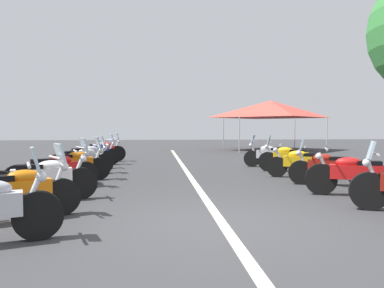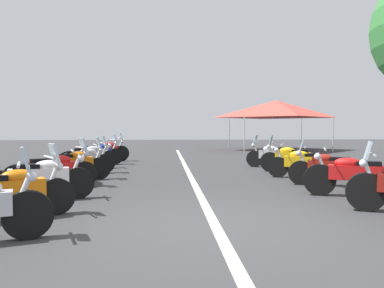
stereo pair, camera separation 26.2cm
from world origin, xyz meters
name	(u,v)px [view 1 (the left image)]	position (x,y,z in m)	size (l,w,h in m)	color
ground_plane	(222,224)	(0.00, 0.00, 0.00)	(80.00, 80.00, 0.00)	#38383A
lane_centre_stripe	(190,176)	(5.63, 0.00, 0.00)	(26.35, 0.16, 0.01)	beige
motorcycle_left_row_1	(14,192)	(0.44, 3.19, 0.46)	(1.20, 1.91, 1.20)	black
motorcycle_left_row_2	(43,178)	(2.04, 3.22, 0.46)	(0.88, 2.07, 1.00)	black
motorcycle_left_row_3	(54,170)	(3.47, 3.38, 0.46)	(1.19, 1.96, 1.20)	black
motorcycle_left_row_4	(73,164)	(4.94, 3.27, 0.46)	(0.93, 2.04, 1.20)	black
motorcycle_left_row_5	(82,160)	(6.46, 3.32, 0.46)	(0.87, 1.97, 1.20)	black
motorcycle_left_row_6	(86,156)	(7.91, 3.44, 0.45)	(0.95, 1.98, 1.00)	black
motorcycle_left_row_7	(95,153)	(9.27, 3.37, 0.47)	(1.10, 1.94, 1.21)	black
motorcycle_left_row_8	(102,151)	(10.82, 3.31, 0.48)	(0.92, 2.02, 1.23)	black
motorcycle_right_row_2	(356,174)	(2.01, -3.22, 0.47)	(0.99, 2.04, 1.02)	black
motorcycle_right_row_3	(328,167)	(3.53, -3.31, 0.46)	(0.99, 1.93, 1.20)	black
motorcycle_right_row_4	(303,163)	(4.97, -3.24, 0.45)	(1.05, 2.02, 0.98)	black
motorcycle_right_row_5	(290,158)	(6.48, -3.37, 0.47)	(1.01, 2.01, 1.21)	black
motorcycle_right_row_6	(271,155)	(7.91, -3.19, 0.46)	(1.09, 1.94, 1.19)	black
traffic_cone_0	(52,162)	(7.42, 4.46, 0.29)	(0.36, 0.36, 0.61)	orange
event_tent	(270,109)	(18.39, -6.33, 2.65)	(5.78, 5.78, 3.20)	#E54C3F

